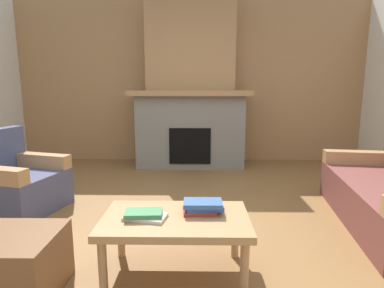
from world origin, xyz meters
TOP-DOWN VIEW (x-y plane):
  - ground at (0.00, 0.00)m, footprint 9.00×9.00m
  - wall_back_wood_panel at (0.00, 3.00)m, footprint 6.00×0.12m
  - fireplace at (0.00, 2.62)m, footprint 1.90×0.82m
  - armchair at (-1.80, 0.58)m, footprint 0.93×0.93m
  - coffee_table at (-0.04, -0.57)m, footprint 1.00×0.60m
  - ottoman at (-1.02, -0.81)m, footprint 0.52×0.52m
  - book_stack_near_edge at (-0.24, -0.61)m, footprint 0.30×0.21m
  - book_stack_center at (0.15, -0.50)m, footprint 0.29×0.19m

SIDE VIEW (x-z plane):
  - ground at x=0.00m, z-range 0.00..0.00m
  - ottoman at x=-1.02m, z-range 0.00..0.40m
  - armchair at x=-1.80m, z-range -0.13..0.72m
  - coffee_table at x=-0.04m, z-range 0.16..0.59m
  - book_stack_near_edge at x=-0.24m, z-range 0.43..0.48m
  - book_stack_center at x=0.15m, z-range 0.43..0.52m
  - fireplace at x=0.00m, z-range -0.19..2.51m
  - wall_back_wood_panel at x=0.00m, z-range 0.00..2.70m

